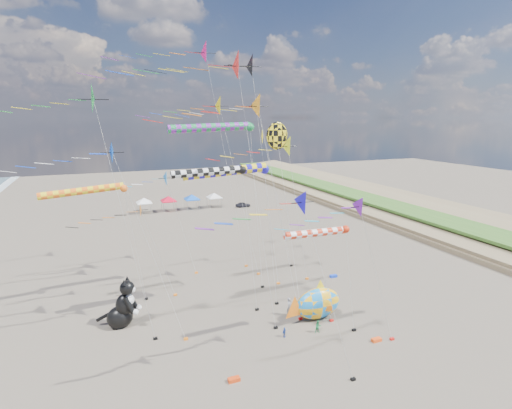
{
  "coord_description": "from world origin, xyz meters",
  "views": [
    {
      "loc": [
        -14.74,
        -23.35,
        19.44
      ],
      "look_at": [
        -0.45,
        12.0,
        11.13
      ],
      "focal_mm": 28.0,
      "sensor_mm": 36.0,
      "label": 1
    }
  ],
  "objects": [
    {
      "name": "windsock_2",
      "position": [
        -15.75,
        18.54,
        12.39
      ],
      "size": [
        9.48,
        0.76,
        12.83
      ],
      "color": "orange",
      "rests_on": "ground"
    },
    {
      "name": "delta_kite_12",
      "position": [
        4.64,
        16.9,
        16.15
      ],
      "size": [
        11.64,
        2.45,
        17.65
      ],
      "color": "#EBFF1F",
      "rests_on": "ground"
    },
    {
      "name": "parked_car",
      "position": [
        15.0,
        58.0,
        0.56
      ],
      "size": [
        3.33,
        1.46,
        1.11
      ],
      "primitive_type": "imported",
      "rotation": [
        0.0,
        0.0,
        1.53
      ],
      "color": "#26262D",
      "rests_on": "ground"
    },
    {
      "name": "angelfish_kite",
      "position": [
        1.32,
        11.52,
        17.6
      ],
      "size": [
        3.74,
        3.02,
        19.07
      ],
      "color": "yellow",
      "rests_on": "ground"
    },
    {
      "name": "child_green",
      "position": [
        3.13,
        5.57,
        0.6
      ],
      "size": [
        0.62,
        0.5,
        1.2
      ],
      "primitive_type": "imported",
      "rotation": [
        0.0,
        0.0,
        -0.08
      ],
      "color": "#1F914D",
      "rests_on": "ground"
    },
    {
      "name": "kite_bag_0",
      "position": [
        7.19,
        2.34,
        0.15
      ],
      "size": [
        0.9,
        0.44,
        0.3
      ],
      "primitive_type": "cube",
      "color": "#F34B14",
      "rests_on": "ground"
    },
    {
      "name": "windsock_0",
      "position": [
        -3.02,
        12.22,
        14.47
      ],
      "size": [
        9.69,
        0.91,
        14.98
      ],
      "color": "#1B12BC",
      "rests_on": "ground"
    },
    {
      "name": "delta_kite_8",
      "position": [
        -4.18,
        7.68,
        23.24
      ],
      "size": [
        13.9,
        2.57,
        24.83
      ],
      "color": "red",
      "rests_on": "ground"
    },
    {
      "name": "delta_kite_11",
      "position": [
        3.06,
        21.59,
        20.56
      ],
      "size": [
        13.82,
        2.32,
        22.05
      ],
      "color": "red",
      "rests_on": "ground"
    },
    {
      "name": "windsock_3",
      "position": [
        -3.12,
        16.74,
        18.41
      ],
      "size": [
        10.4,
        0.9,
        18.91
      ],
      "color": "#17813E",
      "rests_on": "ground"
    },
    {
      "name": "child_blue",
      "position": [
        -0.1,
        6.04,
        0.48
      ],
      "size": [
        0.6,
        0.5,
        0.96
      ],
      "primitive_type": "imported",
      "rotation": [
        0.0,
        0.0,
        0.57
      ],
      "color": "#2648B0",
      "rests_on": "ground"
    },
    {
      "name": "person_adult",
      "position": [
        2.15,
        9.51,
        0.95
      ],
      "size": [
        0.83,
        0.77,
        1.9
      ],
      "primitive_type": "imported",
      "rotation": [
        0.0,
        0.0,
        0.62
      ],
      "color": "gray",
      "rests_on": "ground"
    },
    {
      "name": "delta_kite_4",
      "position": [
        -2.36,
        8.35,
        20.1
      ],
      "size": [
        12.7,
        2.24,
        21.55
      ],
      "color": "orange",
      "rests_on": "ground"
    },
    {
      "name": "delta_kite_9",
      "position": [
        -0.67,
        16.97,
        24.43
      ],
      "size": [
        15.86,
        2.64,
        26.06
      ],
      "color": "black",
      "rests_on": "ground"
    },
    {
      "name": "delta_kite_1",
      "position": [
        -14.02,
        8.92,
        16.46
      ],
      "size": [
        11.94,
        1.98,
        17.82
      ],
      "color": "blue",
      "rests_on": "ground"
    },
    {
      "name": "kite_bag_1",
      "position": [
        11.67,
        16.25,
        0.15
      ],
      "size": [
        0.9,
        0.44,
        0.3
      ],
      "primitive_type": "cube",
      "color": "blue",
      "rests_on": "ground"
    },
    {
      "name": "delta_kite_3",
      "position": [
        -15.24,
        10.01,
        20.57
      ],
      "size": [
        10.89,
        2.41,
        22.04
      ],
      "color": "#168531",
      "rests_on": "ground"
    },
    {
      "name": "delta_kite_7",
      "position": [
        -8.19,
        23.9,
        12.05
      ],
      "size": [
        10.61,
        2.07,
        13.41
      ],
      "color": "#1D88E1",
      "rests_on": "ground"
    },
    {
      "name": "tent_row",
      "position": [
        1.5,
        60.0,
        3.15
      ],
      "size": [
        19.2,
        4.2,
        3.8
      ],
      "color": "white",
      "rests_on": "ground"
    },
    {
      "name": "delta_kite_10",
      "position": [
        -12.77,
        18.37,
        9.75
      ],
      "size": [
        10.45,
        1.63,
        11.0
      ],
      "color": "orange",
      "rests_on": "ground"
    },
    {
      "name": "delta_kite_5",
      "position": [
        -1.15,
        20.61,
        20.53
      ],
      "size": [
        12.36,
        2.45,
        22.04
      ],
      "color": "yellow",
      "rests_on": "ground"
    },
    {
      "name": "windsock_1",
      "position": [
        2.31,
        4.56,
        9.94
      ],
      "size": [
        7.6,
        0.69,
        10.35
      ],
      "color": "red",
      "rests_on": "ground"
    },
    {
      "name": "delta_kite_2",
      "position": [
        -2.67,
        23.77,
        26.8
      ],
      "size": [
        15.84,
        2.91,
        28.5
      ],
      "color": "#EA0E6B",
      "rests_on": "ground"
    },
    {
      "name": "windsock_4",
      "position": [
        -4.92,
        11.73,
        14.54
      ],
      "size": [
        8.4,
        0.74,
        14.99
      ],
      "color": "black",
      "rests_on": "ground"
    },
    {
      "name": "fish_inflatable",
      "position": [
        4.38,
        7.88,
        1.64
      ],
      "size": [
        6.37,
        2.43,
        4.07
      ],
      "color": "#157FD5",
      "rests_on": "ground"
    },
    {
      "name": "cat_inflatable",
      "position": [
        -13.46,
        13.65,
        2.47
      ],
      "size": [
        4.08,
        3.17,
        4.93
      ],
      "primitive_type": null,
      "rotation": [
        0.0,
        0.0,
        -0.43
      ],
      "color": "black",
      "rests_on": "ground"
    },
    {
      "name": "kite_bag_2",
      "position": [
        -6.34,
        1.87,
        0.15
      ],
      "size": [
        0.9,
        0.44,
        0.3
      ],
      "primitive_type": "cube",
      "color": "red",
      "rests_on": "ground"
    },
    {
      "name": "ground",
      "position": [
        0.0,
        0.0,
        0.0
      ],
      "size": [
        260.0,
        260.0,
        0.0
      ],
      "primitive_type": "plane",
      "color": "brown",
      "rests_on": "ground"
    },
    {
      "name": "delta_kite_6",
      "position": [
        -2.83,
        -1.4,
        13.53
      ],
      "size": [
        10.78,
        1.9,
        14.85
      ],
      "color": "#160BCC",
      "rests_on": "ground"
    },
    {
      "name": "delta_kite_0",
      "position": [
        2.9,
        2.0,
        12.42
      ],
      "size": [
        11.26,
        1.78,
        13.71
      ],
      "color": "#6E14A4",
      "rests_on": "ground"
    }
  ]
}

